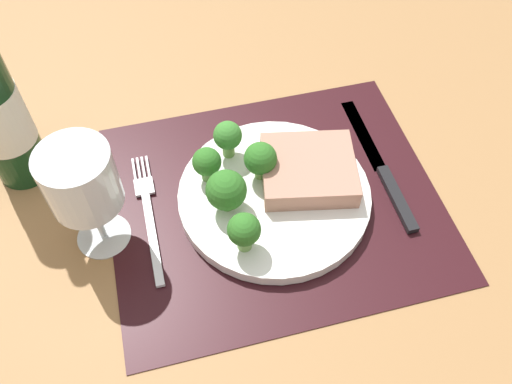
% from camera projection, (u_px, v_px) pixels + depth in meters
% --- Properties ---
extents(ground_plane, '(1.40, 1.10, 0.03)m').
position_uv_depth(ground_plane, '(274.00, 208.00, 0.69)').
color(ground_plane, '#996D42').
extents(placemat, '(0.41, 0.35, 0.00)m').
position_uv_depth(placemat, '(274.00, 200.00, 0.68)').
color(placemat, black).
rests_on(placemat, ground_plane).
extents(plate, '(0.24, 0.24, 0.02)m').
position_uv_depth(plate, '(274.00, 196.00, 0.67)').
color(plate, white).
rests_on(plate, placemat).
extents(steak, '(0.13, 0.12, 0.03)m').
position_uv_depth(steak, '(308.00, 170.00, 0.66)').
color(steak, tan).
rests_on(steak, plate).
extents(broccoli_center, '(0.04, 0.04, 0.05)m').
position_uv_depth(broccoli_center, '(207.00, 163.00, 0.65)').
color(broccoli_center, '#5B8942').
rests_on(broccoli_center, plate).
extents(broccoli_near_fork, '(0.04, 0.04, 0.05)m').
position_uv_depth(broccoli_near_fork, '(228.00, 137.00, 0.67)').
color(broccoli_near_fork, '#6B994C').
rests_on(broccoli_near_fork, plate).
extents(broccoli_back_left, '(0.05, 0.05, 0.06)m').
position_uv_depth(broccoli_back_left, '(226.00, 190.00, 0.62)').
color(broccoli_back_left, '#5B8942').
rests_on(broccoli_back_left, plate).
extents(broccoli_front_edge, '(0.04, 0.04, 0.05)m').
position_uv_depth(broccoli_front_edge, '(260.00, 159.00, 0.65)').
color(broccoli_front_edge, '#6B994C').
rests_on(broccoli_front_edge, plate).
extents(broccoli_near_steak, '(0.04, 0.04, 0.05)m').
position_uv_depth(broccoli_near_steak, '(244.00, 231.00, 0.59)').
color(broccoli_near_steak, '#6B994C').
rests_on(broccoli_near_steak, plate).
extents(fork, '(0.02, 0.19, 0.01)m').
position_uv_depth(fork, '(149.00, 215.00, 0.66)').
color(fork, silver).
rests_on(fork, placemat).
extents(knife, '(0.02, 0.23, 0.01)m').
position_uv_depth(knife, '(383.00, 172.00, 0.70)').
color(knife, black).
rests_on(knife, placemat).
extents(wine_glass, '(0.08, 0.08, 0.15)m').
position_uv_depth(wine_glass, '(82.00, 181.00, 0.56)').
color(wine_glass, silver).
rests_on(wine_glass, ground_plane).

